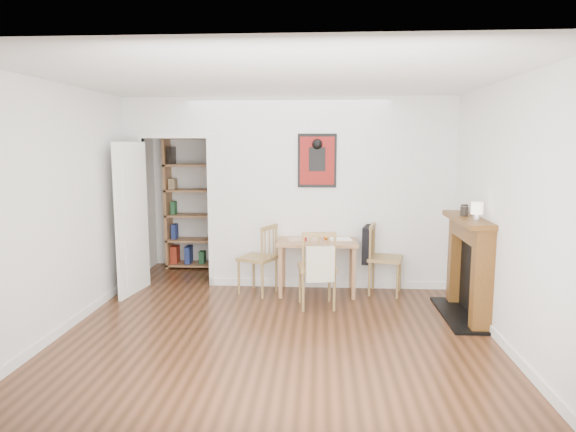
# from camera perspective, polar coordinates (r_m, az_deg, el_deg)

# --- Properties ---
(ground) EXTENTS (5.20, 5.20, 0.00)m
(ground) POSITION_cam_1_polar(r_m,az_deg,el_deg) (5.95, -0.92, -11.40)
(ground) COLOR #59311C
(ground) RESTS_ON ground
(room_shell) EXTENTS (5.20, 5.20, 5.20)m
(room_shell) POSITION_cam_1_polar(r_m,az_deg,el_deg) (6.97, 0.75, 2.46)
(room_shell) COLOR silver
(room_shell) RESTS_ON ground
(dining_table) EXTENTS (1.05, 0.67, 0.71)m
(dining_table) POSITION_cam_1_polar(r_m,az_deg,el_deg) (6.80, 3.27, -3.41)
(dining_table) COLOR #A0724A
(dining_table) RESTS_ON ground
(chair_left) EXTENTS (0.62, 0.62, 0.93)m
(chair_left) POSITION_cam_1_polar(r_m,az_deg,el_deg) (6.81, -3.39, -4.79)
(chair_left) COLOR olive
(chair_left) RESTS_ON ground
(chair_right) EXTENTS (0.61, 0.56, 0.93)m
(chair_right) POSITION_cam_1_polar(r_m,az_deg,el_deg) (6.90, 10.58, -4.61)
(chair_right) COLOR olive
(chair_right) RESTS_ON ground
(chair_front) EXTENTS (0.54, 0.60, 0.96)m
(chair_front) POSITION_cam_1_polar(r_m,az_deg,el_deg) (6.24, 3.24, -5.78)
(chair_front) COLOR olive
(chair_front) RESTS_ON ground
(bookshelf) EXTENTS (0.89, 0.35, 2.10)m
(bookshelf) POSITION_cam_1_polar(r_m,az_deg,el_deg) (8.29, -10.41, 1.43)
(bookshelf) COLOR #A0724A
(bookshelf) RESTS_ON ground
(fireplace) EXTENTS (0.45, 1.25, 1.16)m
(fireplace) POSITION_cam_1_polar(r_m,az_deg,el_deg) (6.24, 19.54, -5.05)
(fireplace) COLOR brown
(fireplace) RESTS_ON ground
(red_glass) EXTENTS (0.06, 0.06, 0.08)m
(red_glass) POSITION_cam_1_polar(r_m,az_deg,el_deg) (6.71, 1.84, -2.45)
(red_glass) COLOR maroon
(red_glass) RESTS_ON dining_table
(orange_fruit) EXTENTS (0.08, 0.08, 0.08)m
(orange_fruit) POSITION_cam_1_polar(r_m,az_deg,el_deg) (6.83, 4.24, -2.29)
(orange_fruit) COLOR orange
(orange_fruit) RESTS_ON dining_table
(placemat) EXTENTS (0.47, 0.39, 0.00)m
(placemat) POSITION_cam_1_polar(r_m,az_deg,el_deg) (6.85, 1.78, -2.56)
(placemat) COLOR #C0B89E
(placemat) RESTS_ON dining_table
(notebook) EXTENTS (0.31, 0.24, 0.01)m
(notebook) POSITION_cam_1_polar(r_m,az_deg,el_deg) (6.85, 5.85, -2.57)
(notebook) COLOR white
(notebook) RESTS_ON dining_table
(mantel_lamp) EXTENTS (0.13, 0.13, 0.20)m
(mantel_lamp) POSITION_cam_1_polar(r_m,az_deg,el_deg) (5.83, 20.26, 0.70)
(mantel_lamp) COLOR silver
(mantel_lamp) RESTS_ON fireplace
(ceramic_jar_a) EXTENTS (0.09, 0.09, 0.11)m
(ceramic_jar_a) POSITION_cam_1_polar(r_m,az_deg,el_deg) (6.18, 19.00, 0.50)
(ceramic_jar_a) COLOR black
(ceramic_jar_a) RESTS_ON fireplace
(ceramic_jar_b) EXTENTS (0.08, 0.08, 0.10)m
(ceramic_jar_b) POSITION_cam_1_polar(r_m,az_deg,el_deg) (6.47, 19.00, 0.79)
(ceramic_jar_b) COLOR black
(ceramic_jar_b) RESTS_ON fireplace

